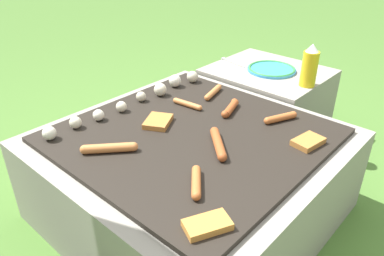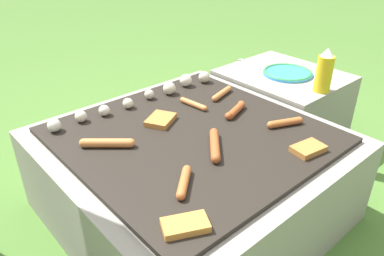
% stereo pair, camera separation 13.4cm
% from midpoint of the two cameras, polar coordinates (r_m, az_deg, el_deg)
% --- Properties ---
extents(ground_plane, '(14.00, 14.00, 0.00)m').
position_cam_midpoint_polar(ground_plane, '(1.57, -2.51, -12.52)').
color(ground_plane, '#47702D').
extents(grill, '(0.98, 0.98, 0.37)m').
position_cam_midpoint_polar(grill, '(1.45, -2.66, -7.17)').
color(grill, gray).
rests_on(grill, ground_plane).
extents(side_ledge, '(0.50, 0.56, 0.37)m').
position_cam_midpoint_polar(side_ledge, '(2.04, 9.26, 3.83)').
color(side_ledge, gray).
rests_on(side_ledge, ground_plane).
extents(sausage_front_left, '(0.04, 0.14, 0.02)m').
position_cam_midpoint_polar(sausage_front_left, '(1.54, -3.22, 3.60)').
color(sausage_front_left, '#C6753D').
rests_on(sausage_front_left, grill).
extents(sausage_back_left, '(0.15, 0.14, 0.03)m').
position_cam_midpoint_polar(sausage_back_left, '(1.28, -15.48, -3.06)').
color(sausage_back_left, '#C6753D').
rests_on(sausage_back_left, grill).
extents(sausage_front_center, '(0.14, 0.08, 0.03)m').
position_cam_midpoint_polar(sausage_front_center, '(1.45, 10.80, 1.48)').
color(sausage_front_center, '#B7602D').
rests_on(sausage_front_center, grill).
extents(sausage_front_right, '(0.12, 0.11, 0.03)m').
position_cam_midpoint_polar(sausage_front_right, '(1.09, -2.92, -8.36)').
color(sausage_front_right, '#B7602D').
rests_on(sausage_front_right, grill).
extents(sausage_back_center, '(0.15, 0.07, 0.03)m').
position_cam_midpoint_polar(sausage_back_center, '(1.50, 3.25, 3.01)').
color(sausage_back_center, '#A34C23').
rests_on(sausage_back_center, grill).
extents(sausage_mid_left, '(0.14, 0.15, 0.03)m').
position_cam_midpoint_polar(sausage_mid_left, '(1.26, 0.97, -2.46)').
color(sausage_mid_left, '#A34C23').
rests_on(sausage_mid_left, grill).
extents(sausage_back_right, '(0.15, 0.06, 0.03)m').
position_cam_midpoint_polar(sausage_back_right, '(1.65, 0.91, 5.42)').
color(sausage_back_right, '#C6753D').
rests_on(sausage_back_right, grill).
extents(bread_slice_right, '(0.12, 0.09, 0.02)m').
position_cam_midpoint_polar(bread_slice_right, '(1.32, 14.54, -2.11)').
color(bread_slice_right, '#B27033').
rests_on(bread_slice_right, grill).
extents(bread_slice_center, '(0.14, 0.13, 0.02)m').
position_cam_midpoint_polar(bread_slice_center, '(1.42, -7.90, 0.92)').
color(bread_slice_center, '#B27033').
rests_on(bread_slice_center, grill).
extents(bread_slice_left, '(0.13, 0.11, 0.02)m').
position_cam_midpoint_polar(bread_slice_left, '(0.96, -1.78, -14.68)').
color(bread_slice_left, '#D18438').
rests_on(bread_slice_left, grill).
extents(mushroom_row, '(0.78, 0.08, 0.06)m').
position_cam_midpoint_polar(mushroom_row, '(1.60, -10.18, 4.67)').
color(mushroom_row, silver).
rests_on(mushroom_row, grill).
extents(plate_colorful, '(0.24, 0.24, 0.02)m').
position_cam_midpoint_polar(plate_colorful, '(1.96, 10.11, 8.78)').
color(plate_colorful, '#338CCC').
rests_on(plate_colorful, side_ledge).
extents(condiment_bottle, '(0.07, 0.07, 0.20)m').
position_cam_midpoint_polar(condiment_bottle, '(1.78, 15.44, 9.00)').
color(condiment_bottle, gold).
rests_on(condiment_bottle, side_ledge).
extents(fork_utensil, '(0.05, 0.17, 0.01)m').
position_cam_midpoint_polar(fork_utensil, '(2.05, 4.21, 10.00)').
color(fork_utensil, silver).
rests_on(fork_utensil, side_ledge).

